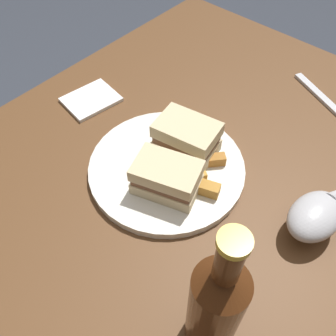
{
  "coord_description": "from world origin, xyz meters",
  "views": [
    {
      "loc": [
        -0.3,
        -0.26,
        1.27
      ],
      "look_at": [
        0.01,
        0.01,
        0.76
      ],
      "focal_mm": 39.6,
      "sensor_mm": 36.0,
      "label": 1
    }
  ],
  "objects_px": {
    "plate": "(167,168)",
    "napkin": "(91,100)",
    "gravy_boat": "(316,216)",
    "fork": "(322,98)",
    "sandwich_half_left": "(167,177)",
    "sandwich_half_right": "(187,138)",
    "cider_bottle": "(216,305)"
  },
  "relations": [
    {
      "from": "plate",
      "to": "sandwich_half_left",
      "type": "xyz_separation_m",
      "value": [
        -0.04,
        -0.03,
        0.04
      ]
    },
    {
      "from": "plate",
      "to": "cider_bottle",
      "type": "distance_m",
      "value": 0.31
    },
    {
      "from": "plate",
      "to": "sandwich_half_left",
      "type": "distance_m",
      "value": 0.06
    },
    {
      "from": "fork",
      "to": "sandwich_half_left",
      "type": "bearing_deg",
      "value": -77.33
    },
    {
      "from": "gravy_boat",
      "to": "sandwich_half_right",
      "type": "bearing_deg",
      "value": 92.77
    },
    {
      "from": "fork",
      "to": "cider_bottle",
      "type": "bearing_deg",
      "value": -54.11
    },
    {
      "from": "cider_bottle",
      "to": "sandwich_half_left",
      "type": "bearing_deg",
      "value": 55.22
    },
    {
      "from": "plate",
      "to": "gravy_boat",
      "type": "distance_m",
      "value": 0.27
    },
    {
      "from": "napkin",
      "to": "fork",
      "type": "height_order",
      "value": "napkin"
    },
    {
      "from": "sandwich_half_right",
      "to": "fork",
      "type": "xyz_separation_m",
      "value": [
        0.33,
        -0.12,
        -0.05
      ]
    },
    {
      "from": "sandwich_half_left",
      "to": "napkin",
      "type": "bearing_deg",
      "value": 75.51
    },
    {
      "from": "gravy_boat",
      "to": "cider_bottle",
      "type": "xyz_separation_m",
      "value": [
        -0.24,
        0.03,
        0.07
      ]
    },
    {
      "from": "plate",
      "to": "cider_bottle",
      "type": "bearing_deg",
      "value": -127.08
    },
    {
      "from": "sandwich_half_left",
      "to": "gravy_boat",
      "type": "height_order",
      "value": "sandwich_half_left"
    },
    {
      "from": "sandwich_half_right",
      "to": "fork",
      "type": "relative_size",
      "value": 0.67
    },
    {
      "from": "plate",
      "to": "napkin",
      "type": "bearing_deg",
      "value": 81.83
    },
    {
      "from": "plate",
      "to": "sandwich_half_right",
      "type": "relative_size",
      "value": 2.35
    },
    {
      "from": "sandwich_half_right",
      "to": "napkin",
      "type": "bearing_deg",
      "value": 93.26
    },
    {
      "from": "napkin",
      "to": "fork",
      "type": "bearing_deg",
      "value": -47.9
    },
    {
      "from": "plate",
      "to": "fork",
      "type": "distance_m",
      "value": 0.4
    },
    {
      "from": "gravy_boat",
      "to": "fork",
      "type": "xyz_separation_m",
      "value": [
        0.31,
        0.13,
        -0.04
      ]
    },
    {
      "from": "plate",
      "to": "gravy_boat",
      "type": "xyz_separation_m",
      "value": [
        0.06,
        -0.26,
        0.03
      ]
    },
    {
      "from": "sandwich_half_right",
      "to": "cider_bottle",
      "type": "relative_size",
      "value": 0.46
    },
    {
      "from": "sandwich_half_right",
      "to": "fork",
      "type": "bearing_deg",
      "value": -20.19
    },
    {
      "from": "sandwich_half_left",
      "to": "sandwich_half_right",
      "type": "relative_size",
      "value": 1.04
    },
    {
      "from": "sandwich_half_right",
      "to": "plate",
      "type": "bearing_deg",
      "value": 175.88
    },
    {
      "from": "napkin",
      "to": "sandwich_half_left",
      "type": "bearing_deg",
      "value": -104.49
    },
    {
      "from": "plate",
      "to": "napkin",
      "type": "relative_size",
      "value": 2.6
    },
    {
      "from": "plate",
      "to": "fork",
      "type": "relative_size",
      "value": 1.59
    },
    {
      "from": "sandwich_half_left",
      "to": "plate",
      "type": "bearing_deg",
      "value": 42.03
    },
    {
      "from": "plate",
      "to": "fork",
      "type": "xyz_separation_m",
      "value": [
        0.38,
        -0.12,
        -0.0
      ]
    },
    {
      "from": "plate",
      "to": "gravy_boat",
      "type": "height_order",
      "value": "gravy_boat"
    }
  ]
}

